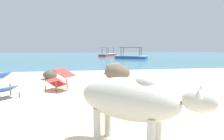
# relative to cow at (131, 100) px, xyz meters

# --- Properties ---
(sand_beach) EXTENTS (18.00, 14.00, 0.04)m
(sand_beach) POSITION_rel_cow_xyz_m (0.69, 1.44, -0.68)
(sand_beach) COLOR beige
(sand_beach) RESTS_ON ground
(water_surface) EXTENTS (60.00, 36.00, 0.03)m
(water_surface) POSITION_rel_cow_xyz_m (0.69, 23.44, -0.70)
(water_surface) COLOR teal
(water_surface) RESTS_ON ground
(cow) EXTENTS (1.61, 1.40, 1.01)m
(cow) POSITION_rel_cow_xyz_m (0.00, 0.00, 0.00)
(cow) COLOR beige
(cow) RESTS_ON sand_beach
(deck_chair_near) EXTENTS (0.92, 0.91, 0.68)m
(deck_chair_near) POSITION_rel_cow_xyz_m (-2.73, 3.03, -0.28)
(deck_chair_near) COLOR brown
(deck_chair_near) RESTS_ON sand_beach
(deck_chair_far) EXTENTS (0.93, 0.87, 0.68)m
(deck_chair_far) POSITION_rel_cow_xyz_m (-1.28, 3.68, -0.28)
(deck_chair_far) COLOR brown
(deck_chair_far) RESTS_ON sand_beach
(shore_rock_large) EXTENTS (0.75, 0.82, 0.37)m
(shore_rock_large) POSITION_rel_cow_xyz_m (-1.92, 5.87, -0.48)
(shore_rock_large) COLOR brown
(shore_rock_large) RESTS_ON sand_beach
(shore_rock_medium) EXTENTS (1.33, 1.29, 0.67)m
(shore_rock_medium) POSITION_rel_cow_xyz_m (0.79, 5.08, -0.33)
(shore_rock_medium) COLOR #6B5B4C
(shore_rock_medium) RESTS_ON sand_beach
(shore_rock_small) EXTENTS (1.26, 1.27, 0.55)m
(shore_rock_small) POSITION_rel_cow_xyz_m (1.02, 7.11, -0.39)
(shore_rock_small) COLOR gray
(shore_rock_small) RESTS_ON sand_beach
(boat_blue) EXTENTS (3.73, 2.92, 1.29)m
(boat_blue) POSITION_rel_cow_xyz_m (5.01, 18.82, -0.41)
(boat_blue) COLOR #3866B7
(boat_blue) RESTS_ON water_surface
(boat_red) EXTENTS (3.02, 3.68, 1.29)m
(boat_red) POSITION_rel_cow_xyz_m (3.20, 24.92, -0.41)
(boat_red) COLOR #C63833
(boat_red) RESTS_ON water_surface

